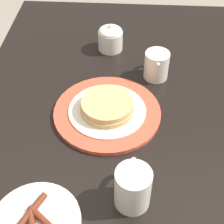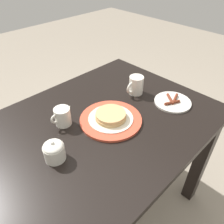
% 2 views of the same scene
% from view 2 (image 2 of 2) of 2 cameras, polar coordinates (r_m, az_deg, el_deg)
% --- Properties ---
extents(ground_plane, '(8.00, 8.00, 0.00)m').
position_cam_2_polar(ground_plane, '(1.63, -2.58, -23.79)').
color(ground_plane, gray).
extents(dining_table, '(1.14, 0.83, 0.77)m').
position_cam_2_polar(dining_table, '(1.11, -3.49, -8.48)').
color(dining_table, black).
rests_on(dining_table, ground_plane).
extents(pancake_plate, '(0.29, 0.29, 0.05)m').
position_cam_2_polar(pancake_plate, '(1.01, -0.32, -1.57)').
color(pancake_plate, '#DB5138').
rests_on(pancake_plate, dining_table).
extents(side_plate_bacon, '(0.19, 0.19, 0.02)m').
position_cam_2_polar(side_plate_bacon, '(1.17, 15.54, 2.60)').
color(side_plate_bacon, silver).
rests_on(side_plate_bacon, dining_table).
extents(coffee_mug, '(0.11, 0.08, 0.10)m').
position_cam_2_polar(coffee_mug, '(1.19, 6.22, 7.00)').
color(coffee_mug, silver).
rests_on(coffee_mug, dining_table).
extents(creamer_pitcher, '(0.11, 0.07, 0.09)m').
position_cam_2_polar(creamer_pitcher, '(1.00, -12.73, -1.04)').
color(creamer_pitcher, silver).
rests_on(creamer_pitcher, dining_table).
extents(sugar_bowl, '(0.08, 0.08, 0.09)m').
position_cam_2_polar(sugar_bowl, '(0.86, -14.90, -9.76)').
color(sugar_bowl, silver).
rests_on(sugar_bowl, dining_table).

